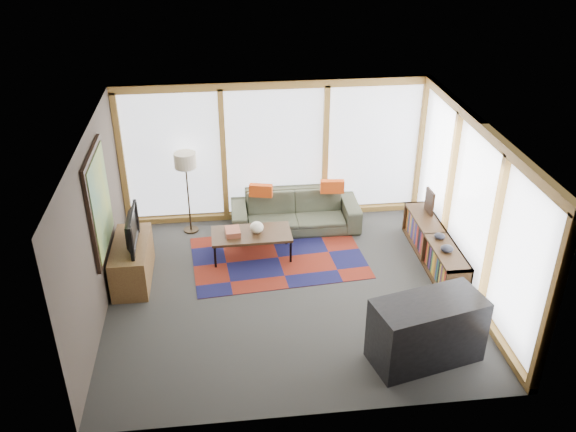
{
  "coord_description": "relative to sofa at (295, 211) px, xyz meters",
  "views": [
    {
      "loc": [
        -0.94,
        -7.62,
        5.52
      ],
      "look_at": [
        0.0,
        0.4,
        1.1
      ],
      "focal_mm": 38.0,
      "sensor_mm": 36.0,
      "label": 1
    }
  ],
  "objects": [
    {
      "name": "bookshelf",
      "position": [
        2.12,
        -1.41,
        -0.06
      ],
      "size": [
        0.4,
        2.22,
        0.56
      ],
      "primitive_type": null,
      "color": "black",
      "rests_on": "ground"
    },
    {
      "name": "tv_console",
      "position": [
        -2.74,
        -1.34,
        -0.01
      ],
      "size": [
        0.54,
        1.3,
        0.65
      ],
      "primitive_type": "cube",
      "color": "brown",
      "rests_on": "ground"
    },
    {
      "name": "vase",
      "position": [
        -0.75,
        -0.86,
        0.2
      ],
      "size": [
        0.27,
        0.27,
        0.2
      ],
      "primitive_type": "ellipsoid",
      "rotation": [
        0.0,
        0.0,
        -0.23
      ],
      "color": "white",
      "rests_on": "coffee_table"
    },
    {
      "name": "floor_lamp",
      "position": [
        -1.88,
        0.11,
        0.42
      ],
      "size": [
        0.38,
        0.38,
        1.52
      ],
      "primitive_type": null,
      "color": "#322616",
      "rests_on": "ground"
    },
    {
      "name": "sofa",
      "position": [
        0.0,
        0.0,
        0.0
      ],
      "size": [
        2.29,
        0.91,
        0.67
      ],
      "primitive_type": "imported",
      "rotation": [
        0.0,
        0.0,
        -0.01
      ],
      "color": "#35392B",
      "rests_on": "ground"
    },
    {
      "name": "pillow_right",
      "position": [
        0.67,
        0.02,
        0.45
      ],
      "size": [
        0.43,
        0.17,
        0.23
      ],
      "primitive_type": "cube",
      "rotation": [
        0.0,
        0.0,
        -0.1
      ],
      "color": "#D24713",
      "rests_on": "sofa"
    },
    {
      "name": "room_envelope",
      "position": [
        0.18,
        -1.39,
        1.21
      ],
      "size": [
        5.52,
        5.02,
        2.62
      ],
      "color": "#493C37",
      "rests_on": "ground"
    },
    {
      "name": "coffee_table",
      "position": [
        -0.84,
        -0.86,
        -0.11
      ],
      "size": [
        1.32,
        0.68,
        0.44
      ],
      "primitive_type": null,
      "rotation": [
        0.0,
        0.0,
        0.02
      ],
      "color": "black",
      "rests_on": "ground"
    },
    {
      "name": "book_stack",
      "position": [
        -1.15,
        -0.87,
        0.15
      ],
      "size": [
        0.26,
        0.31,
        0.1
      ],
      "primitive_type": "cube",
      "rotation": [
        0.0,
        0.0,
        0.07
      ],
      "color": "#994D35",
      "rests_on": "coffee_table"
    },
    {
      "name": "ground",
      "position": [
        -0.31,
        -1.95,
        -0.33
      ],
      "size": [
        5.5,
        5.5,
        0.0
      ],
      "primitive_type": "plane",
      "color": "#2F2E2C",
      "rests_on": "ground"
    },
    {
      "name": "pillow_left",
      "position": [
        -0.61,
        0.02,
        0.45
      ],
      "size": [
        0.42,
        0.22,
        0.22
      ],
      "primitive_type": "cube",
      "rotation": [
        0.0,
        0.0,
        -0.25
      ],
      "color": "#D24713",
      "rests_on": "sofa"
    },
    {
      "name": "bar_counter",
      "position": [
        1.25,
        -3.64,
        0.12
      ],
      "size": [
        1.55,
        0.99,
        0.9
      ],
      "primitive_type": "cube",
      "rotation": [
        0.0,
        0.0,
        0.24
      ],
      "color": "black",
      "rests_on": "ground"
    },
    {
      "name": "bowl_a",
      "position": [
        2.1,
        -1.97,
        0.27
      ],
      "size": [
        0.24,
        0.24,
        0.1
      ],
      "primitive_type": "ellipsoid",
      "rotation": [
        0.0,
        0.0,
        -0.25
      ],
      "color": "black",
      "rests_on": "bookshelf"
    },
    {
      "name": "television",
      "position": [
        -2.73,
        -1.38,
        0.59
      ],
      "size": [
        0.14,
        0.95,
        0.55
      ],
      "primitive_type": "imported",
      "rotation": [
        0.0,
        0.0,
        1.58
      ],
      "color": "black",
      "rests_on": "tv_console"
    },
    {
      "name": "bowl_b",
      "position": [
        2.12,
        -1.58,
        0.26
      ],
      "size": [
        0.18,
        0.18,
        0.09
      ],
      "primitive_type": "ellipsoid",
      "rotation": [
        0.0,
        0.0,
        -0.04
      ],
      "color": "black",
      "rests_on": "bookshelf"
    },
    {
      "name": "rug",
      "position": [
        -0.41,
        -0.99,
        -0.33
      ],
      "size": [
        2.97,
        2.05,
        0.01
      ],
      "primitive_type": "cube",
      "rotation": [
        0.0,
        0.0,
        0.08
      ],
      "color": "maroon",
      "rests_on": "ground"
    },
    {
      "name": "shelf_picture",
      "position": [
        2.22,
        -0.7,
        0.43
      ],
      "size": [
        0.06,
        0.32,
        0.42
      ],
      "primitive_type": "cube",
      "rotation": [
        0.0,
        0.0,
        0.06
      ],
      "color": "black",
      "rests_on": "bookshelf"
    }
  ]
}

